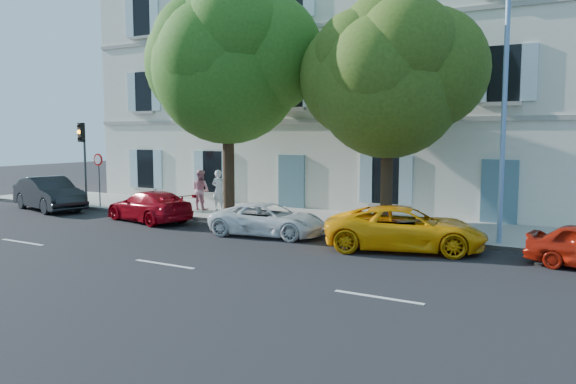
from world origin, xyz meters
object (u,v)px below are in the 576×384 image
Objects in this scene: car_yellow_supercar at (405,228)px; road_sign at (99,168)px; street_lamp at (504,101)px; car_white_coupe at (268,220)px; pedestrian_b at (201,190)px; tree_left at (228,70)px; car_red_coupe at (149,206)px; car_dark_sedan at (49,194)px; traffic_light at (83,145)px; pedestrian_a at (219,190)px; tree_right at (388,84)px.

road_sign is at bearing 66.58° from car_yellow_supercar.
car_yellow_supercar is 4.71m from street_lamp.
pedestrian_b is at bearing 52.51° from car_white_coupe.
street_lamp is (10.14, -0.28, -1.48)m from tree_left.
car_white_coupe is 4.76m from car_yellow_supercar.
car_red_coupe reaches higher than car_white_coupe.
tree_left is at bearing -65.67° from car_dark_sedan.
traffic_light is (-16.16, 1.88, 2.24)m from car_yellow_supercar.
street_lamp is 4.28× the size of pedestrian_a.
car_yellow_supercar is 5.14m from tree_right.
pedestrian_b is (6.02, 1.14, -1.87)m from traffic_light.
tree_left reaches higher than car_yellow_supercar.
car_red_coupe is 13.44m from street_lamp.
pedestrian_a is at bearing 11.04° from traffic_light.
car_dark_sedan is at bearing -170.39° from tree_left.
traffic_light reaches higher than pedestrian_a.
tree_right is at bearing 170.76° from street_lamp.
pedestrian_a reaches higher than car_red_coupe.
car_yellow_supercar reaches higher than car_white_coupe.
street_lamp is at bearing -71.60° from car_dark_sedan.
traffic_light is 6.41m from pedestrian_b.
tree_right is at bearing 114.98° from car_red_coupe.
car_yellow_supercar is 0.61× the size of tree_right.
road_sign is (-10.08, 1.67, 1.33)m from car_white_coupe.
car_yellow_supercar is 2.67× the size of pedestrian_a.
pedestrian_b reaches higher than car_yellow_supercar.
street_lamp is (12.82, 1.37, 3.81)m from car_red_coupe.
car_dark_sedan is 0.97× the size of car_yellow_supercar.
street_lamp is (2.38, 1.56, 3.76)m from car_yellow_supercar.
tree_right reaches higher than car_red_coupe.
tree_left is 8.14m from road_sign.
road_sign is (1.32, -0.26, -1.01)m from traffic_light.
tree_left is (-7.77, 1.84, 5.24)m from car_yellow_supercar.
road_sign is at bearing 179.80° from street_lamp.
traffic_light is 0.50× the size of street_lamp.
tree_right reaches higher than pedestrian_a.
tree_left is 1.16× the size of tree_right.
tree_right is 1.03× the size of street_lamp.
road_sign is (-4.40, 1.43, 1.28)m from car_red_coupe.
road_sign is at bearing -178.23° from tree_left.
car_yellow_supercar is at bearing 101.57° from car_red_coupe.
car_red_coupe is at bearing -76.61° from car_dark_sedan.
car_yellow_supercar is at bearing 169.54° from pedestrian_b.
road_sign is 1.37× the size of pedestrian_a.
car_yellow_supercar is at bearing -76.45° from car_dark_sedan.
car_red_coupe is at bearing 90.07° from pedestrian_b.
car_dark_sedan is at bearing -176.32° from street_lamp.
traffic_light reaches higher than car_red_coupe.
car_white_coupe is at bearing 100.15° from car_red_coupe.
pedestrian_b is at bearing 8.89° from pedestrian_a.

